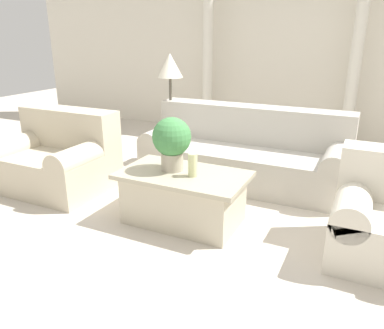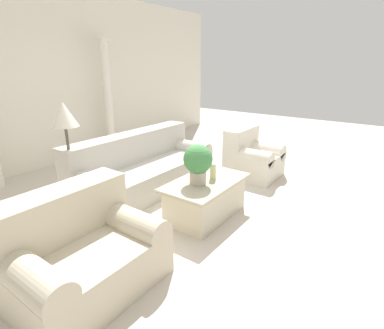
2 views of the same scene
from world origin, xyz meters
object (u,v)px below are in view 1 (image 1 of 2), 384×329
at_px(loveseat, 58,157).
at_px(potted_plant, 172,140).
at_px(sofa_long, 245,153).
at_px(floor_lamp, 170,74).
at_px(coffee_table, 183,197).

bearing_deg(loveseat, potted_plant, -5.05).
bearing_deg(sofa_long, potted_plant, -103.62).
relative_size(sofa_long, floor_lamp, 1.62).
bearing_deg(coffee_table, floor_lamp, 122.35).
bearing_deg(loveseat, coffee_table, -5.75).
relative_size(sofa_long, coffee_table, 2.03).
distance_m(sofa_long, coffee_table, 1.29).
height_order(coffee_table, floor_lamp, floor_lamp).
height_order(loveseat, potted_plant, potted_plant).
xyz_separation_m(coffee_table, floor_lamp, (-0.91, 1.44, 0.94)).
relative_size(coffee_table, potted_plant, 2.36).
bearing_deg(potted_plant, sofa_long, 76.38).
distance_m(coffee_table, potted_plant, 0.54).
height_order(sofa_long, floor_lamp, floor_lamp).
xyz_separation_m(sofa_long, loveseat, (-1.87, -1.11, 0.01)).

